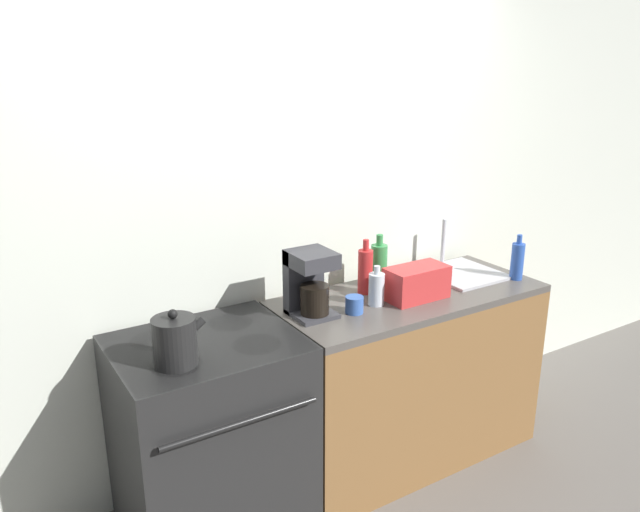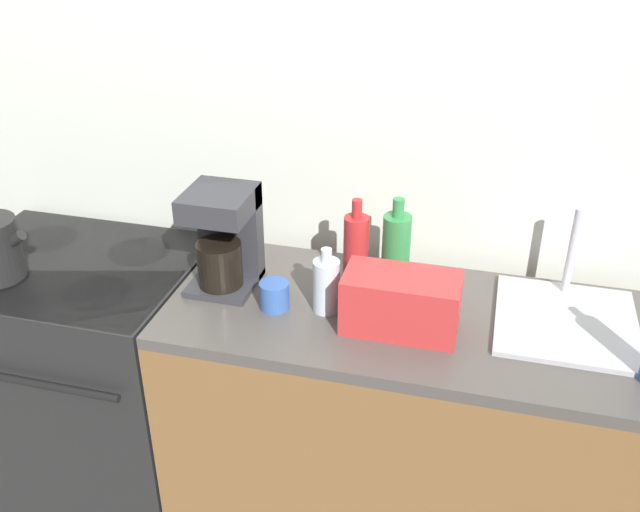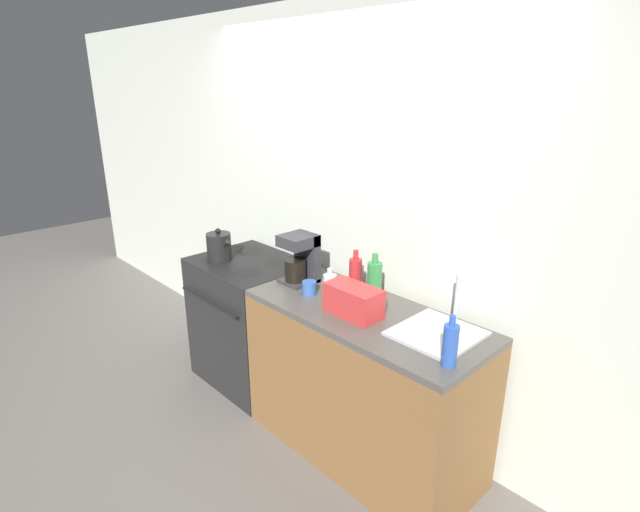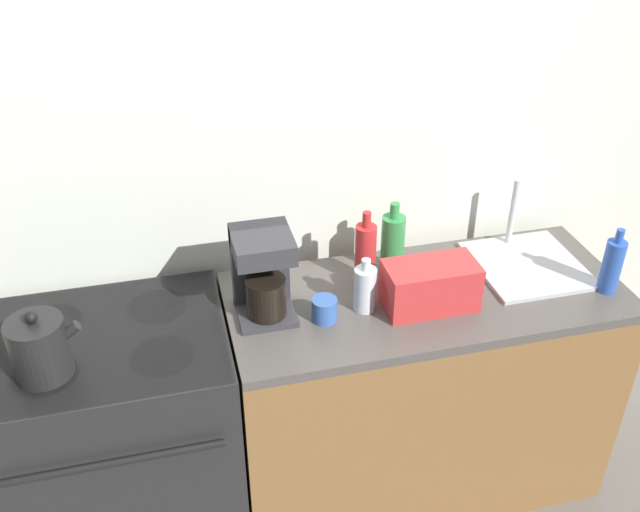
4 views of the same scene
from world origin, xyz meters
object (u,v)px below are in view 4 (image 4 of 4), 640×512
Objects in this scene: coffee_maker at (263,271)px; bottle_blue at (612,265)px; toaster at (430,285)px; cup_blue at (324,309)px; stove at (125,438)px; bottle_red at (365,253)px; bottle_green at (393,243)px; bottle_clear at (365,288)px; kettle at (40,348)px.

coffee_maker is 1.25× the size of bottle_blue.
cup_blue is (-0.36, 0.01, -0.04)m from toaster.
bottle_red is (0.91, 0.11, 0.57)m from stove.
bottle_green reaches higher than bottle_blue.
stove is 3.01× the size of coffee_maker.
bottle_clear is 0.70× the size of bottle_green.
bottle_red is 1.00× the size of bottle_green.
bottle_green is at bearing 35.83° from cup_blue.
bottle_red is at bearing 43.53° from cup_blue.
bottle_blue is 2.89× the size of cup_blue.
coffee_maker is 0.51m from bottle_green.
bottle_blue is (1.88, -0.03, 0.01)m from kettle.
coffee_maker is 1.57× the size of bottle_clear.
toaster is 0.26m from bottle_red.
toaster is 0.65m from bottle_blue.
stove is at bearing -172.90° from bottle_red.
bottle_red reaches higher than toaster.
bottle_red is (1.08, 0.24, 0.02)m from kettle.
bottle_blue is at bearing -5.99° from toaster.
bottle_clear is 0.26m from bottle_green.
cup_blue is at bearing 175.53° from bottle_blue.
coffee_maker is at bearing 168.64° from toaster.
cup_blue is at bearing -136.47° from bottle_red.
kettle is 1.88m from bottle_blue.
stove is 0.81m from coffee_maker.
toaster is at bearing -1.77° from cup_blue.
bottle_blue is at bearing -23.48° from bottle_green.
bottle_red reaches higher than cup_blue.
coffee_maker is 0.35m from bottle_clear.
coffee_maker is 1.10× the size of bottle_red.
cup_blue is (0.88, 0.05, -0.06)m from kettle.
cup_blue is (0.71, -0.07, 0.49)m from stove.
bottle_blue reaches higher than stove.
kettle reaches higher than cup_blue.
stove is at bearing 36.80° from kettle.
toaster is 0.37m from cup_blue.
cup_blue is at bearing 178.23° from toaster.
coffee_maker reaches higher than bottle_green.
bottle_green is at bearing 50.48° from bottle_clear.
bottle_red is (-0.17, 0.20, 0.03)m from toaster.
bottle_green reaches higher than bottle_clear.
coffee_maker is 0.24m from cup_blue.
stove is 1.01m from bottle_clear.
toaster is 0.56m from coffee_maker.
bottle_red is 3.28× the size of cup_blue.
stove is 3.76× the size of bottle_blue.
coffee_maker reaches higher than cup_blue.
bottle_green is at bearing 14.15° from coffee_maker.
coffee_maker is (0.70, 0.15, 0.06)m from kettle.
kettle is 1.22m from bottle_green.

